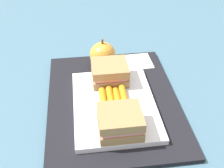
{
  "coord_description": "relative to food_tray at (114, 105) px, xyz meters",
  "views": [
    {
      "loc": [
        -0.47,
        0.06,
        0.42
      ],
      "look_at": [
        0.01,
        0.0,
        0.04
      ],
      "focal_mm": 45.75,
      "sensor_mm": 36.0,
      "label": 1
    }
  ],
  "objects": [
    {
      "name": "paper_napkin",
      "position": [
        0.16,
        -0.08,
        -0.0
      ],
      "size": [
        0.07,
        0.07,
        0.0
      ],
      "primitive_type": "cube",
      "rotation": [
        0.0,
        0.0,
        0.04
      ],
      "color": "white",
      "rests_on": "lunchbag_mat"
    },
    {
      "name": "lunchbag_mat",
      "position": [
        0.03,
        0.0,
        -0.01
      ],
      "size": [
        0.36,
        0.28,
        0.01
      ],
      "primitive_type": "cube",
      "color": "black",
      "rests_on": "ground_plane"
    },
    {
      "name": "sandwich_half_left",
      "position": [
        -0.08,
        0.0,
        0.03
      ],
      "size": [
        0.07,
        0.08,
        0.04
      ],
      "color": "#9E7A4C",
      "rests_on": "food_tray"
    },
    {
      "name": "ground_plane",
      "position": [
        0.03,
        0.0,
        -0.02
      ],
      "size": [
        2.4,
        2.4,
        0.0
      ],
      "primitive_type": "plane",
      "color": "#42667A"
    },
    {
      "name": "food_tray",
      "position": [
        0.0,
        0.0,
        0.0
      ],
      "size": [
        0.23,
        0.17,
        0.01
      ],
      "primitive_type": "cube",
      "color": "white",
      "rests_on": "lunchbag_mat"
    },
    {
      "name": "apple",
      "position": [
        0.16,
        0.01,
        0.03
      ],
      "size": [
        0.06,
        0.06,
        0.08
      ],
      "color": "gold",
      "rests_on": "lunchbag_mat"
    },
    {
      "name": "sandwich_half_right",
      "position": [
        0.08,
        0.0,
        0.03
      ],
      "size": [
        0.07,
        0.08,
        0.04
      ],
      "color": "#9E7A4C",
      "rests_on": "food_tray"
    },
    {
      "name": "carrot_sticks_bundle",
      "position": [
        0.0,
        0.0,
        0.01
      ],
      "size": [
        0.08,
        0.06,
        0.02
      ],
      "color": "orange",
      "rests_on": "food_tray"
    }
  ]
}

